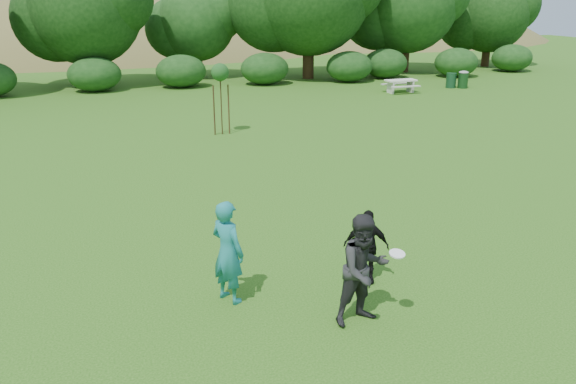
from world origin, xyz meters
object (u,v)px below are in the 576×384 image
(player_teal, at_px, (228,252))
(player_black, at_px, (366,246))
(picnic_table, at_px, (401,84))
(player_grey, at_px, (364,270))
(sapling, at_px, (220,74))
(trash_can_lidded, at_px, (463,79))
(trash_can_near, at_px, (451,80))

(player_teal, xyz_separation_m, player_black, (2.70, -0.15, -0.23))
(picnic_table, bearing_deg, player_teal, -126.76)
(player_grey, xyz_separation_m, sapling, (0.77, 14.50, 1.44))
(player_teal, height_order, sapling, sapling)
(player_black, distance_m, picnic_table, 23.52)
(picnic_table, relative_size, trash_can_lidded, 1.71)
(player_teal, relative_size, trash_can_lidded, 1.85)
(sapling, distance_m, picnic_table, 14.09)
(sapling, xyz_separation_m, trash_can_lidded, (16.65, 7.24, -1.88))
(player_grey, xyz_separation_m, trash_can_near, (16.80, 22.08, -0.53))
(player_grey, distance_m, player_black, 1.49)
(player_black, xyz_separation_m, picnic_table, (12.21, 20.11, -0.23))
(player_teal, bearing_deg, player_black, -125.01)
(picnic_table, bearing_deg, player_grey, -121.09)
(picnic_table, distance_m, trash_can_lidded, 4.52)
(trash_can_near, height_order, sapling, sapling)
(sapling, bearing_deg, picnic_table, 29.64)
(player_teal, distance_m, player_black, 2.71)
(player_teal, distance_m, picnic_table, 24.92)
(player_teal, relative_size, picnic_table, 1.08)
(player_grey, height_order, picnic_table, player_grey)
(trash_can_near, bearing_deg, sapling, -154.68)
(player_grey, xyz_separation_m, player_black, (0.70, 1.30, -0.24))
(player_black, height_order, picnic_table, player_black)
(player_teal, distance_m, player_grey, 2.47)
(sapling, bearing_deg, trash_can_near, 25.32)
(player_teal, xyz_separation_m, sapling, (2.77, 13.05, 1.45))
(trash_can_near, xyz_separation_m, sapling, (-16.03, -7.58, 1.97))
(player_grey, bearing_deg, sapling, 78.64)
(player_grey, distance_m, sapling, 14.59)
(player_grey, bearing_deg, picnic_table, 50.59)
(player_grey, distance_m, trash_can_near, 27.75)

